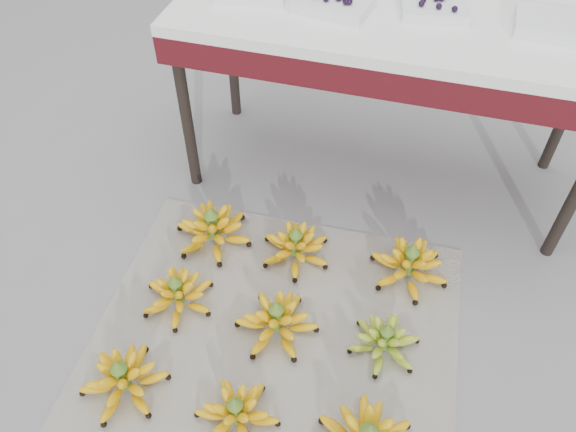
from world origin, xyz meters
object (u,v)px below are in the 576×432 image
(bunch_mid_left, at_px, (178,294))
(bunch_mid_right, at_px, (385,341))
(tray_left, at_px, (334,4))
(bunch_front_center, at_px, (236,414))
(vendor_table, at_px, (393,36))
(bunch_back_left, at_px, (213,229))
(bunch_mid_center, at_px, (277,321))
(bunch_front_left, at_px, (123,379))
(bunch_back_right, at_px, (409,265))
(bunch_back_center, at_px, (296,247))
(newspaper_mat, at_px, (277,331))
(tray_right, at_px, (435,9))
(tray_far_right, at_px, (557,25))

(bunch_mid_left, xyz_separation_m, bunch_mid_right, (0.75, 0.02, -0.00))
(tray_left, bearing_deg, bunch_front_center, -89.31)
(vendor_table, bearing_deg, bunch_back_left, -133.41)
(bunch_mid_left, height_order, bunch_mid_center, bunch_mid_center)
(bunch_front_left, height_order, bunch_front_center, bunch_front_left)
(bunch_back_right, distance_m, tray_left, 0.99)
(bunch_front_left, xyz_separation_m, bunch_back_center, (0.38, 0.68, -0.00))
(newspaper_mat, xyz_separation_m, bunch_back_right, (0.41, 0.37, 0.06))
(bunch_back_center, relative_size, tray_left, 1.19)
(bunch_front_left, bearing_deg, bunch_back_right, 34.43)
(bunch_mid_right, bearing_deg, bunch_mid_center, 172.93)
(bunch_mid_center, height_order, tray_right, tray_right)
(bunch_back_left, height_order, tray_far_right, tray_far_right)
(newspaper_mat, height_order, tray_far_right, tray_far_right)
(tray_right, bearing_deg, bunch_mid_right, -85.96)
(bunch_front_left, bearing_deg, tray_far_right, 41.75)
(tray_far_right, bearing_deg, tray_left, -175.92)
(tray_left, bearing_deg, bunch_back_left, -121.18)
(bunch_back_left, bearing_deg, bunch_front_center, -49.66)
(bunch_mid_left, distance_m, tray_left, 1.18)
(tray_left, bearing_deg, bunch_mid_right, -64.05)
(bunch_front_left, bearing_deg, newspaper_mat, 33.24)
(bunch_mid_right, distance_m, tray_right, 1.17)
(vendor_table, bearing_deg, tray_left, -170.62)
(bunch_front_left, distance_m, bunch_back_left, 0.68)
(bunch_mid_left, xyz_separation_m, bunch_back_center, (0.35, 0.33, 0.00))
(bunch_back_center, xyz_separation_m, tray_right, (0.33, 0.59, 0.72))
(bunch_back_center, distance_m, tray_left, 0.90)
(newspaper_mat, xyz_separation_m, bunch_back_left, (-0.36, 0.33, 0.07))
(bunch_mid_left, bearing_deg, tray_left, 87.12)
(bunch_back_center, bearing_deg, bunch_front_center, -73.67)
(bunch_mid_left, relative_size, bunch_mid_center, 1.04)
(bunch_front_left, distance_m, bunch_mid_center, 0.53)
(newspaper_mat, bearing_deg, vendor_table, 78.80)
(bunch_mid_left, relative_size, bunch_back_right, 0.93)
(vendor_table, bearing_deg, tray_right, 12.59)
(tray_far_right, bearing_deg, bunch_front_center, -120.08)
(bunch_front_center, bearing_deg, bunch_mid_left, 134.31)
(bunch_front_left, relative_size, bunch_back_left, 0.84)
(bunch_mid_center, relative_size, bunch_back_left, 0.87)
(bunch_mid_center, height_order, bunch_back_left, bunch_back_left)
(bunch_mid_right, relative_size, bunch_back_right, 0.81)
(bunch_mid_center, xyz_separation_m, bunch_back_right, (0.41, 0.37, 0.00))
(bunch_front_center, relative_size, tray_right, 1.02)
(newspaper_mat, height_order, bunch_back_left, bunch_back_left)
(bunch_front_center, bearing_deg, vendor_table, 80.99)
(newspaper_mat, relative_size, bunch_back_left, 3.41)
(bunch_mid_right, relative_size, tray_right, 1.13)
(newspaper_mat, xyz_separation_m, bunch_back_center, (-0.02, 0.34, 0.06))
(bunch_front_left, xyz_separation_m, vendor_table, (0.59, 1.25, 0.62))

